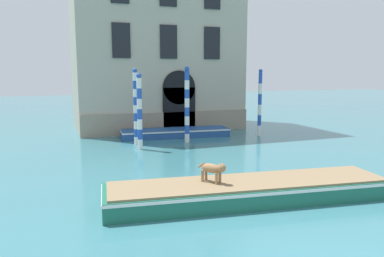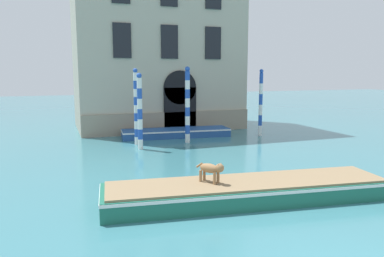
{
  "view_description": "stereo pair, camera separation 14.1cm",
  "coord_description": "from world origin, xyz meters",
  "px_view_note": "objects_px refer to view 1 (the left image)",
  "views": [
    {
      "loc": [
        -4.65,
        -3.63,
        3.7
      ],
      "look_at": [
        1.17,
        11.83,
        1.2
      ],
      "focal_mm": 35.0,
      "sensor_mm": 36.0,
      "label": 1
    },
    {
      "loc": [
        -4.51,
        -3.68,
        3.7
      ],
      "look_at": [
        1.17,
        11.83,
        1.2
      ],
      "focal_mm": 35.0,
      "sensor_mm": 36.0,
      "label": 2
    }
  ],
  "objects_px": {
    "boat_foreground": "(250,190)",
    "mooring_pole_3": "(140,111)",
    "mooring_pole_0": "(136,107)",
    "mooring_pole_2": "(260,103)",
    "mooring_pole_1": "(187,105)",
    "boat_moored_near_palazzo": "(175,133)",
    "dog_on_deck": "(213,169)"
  },
  "relations": [
    {
      "from": "mooring_pole_1",
      "to": "mooring_pole_2",
      "type": "relative_size",
      "value": 1.03
    },
    {
      "from": "mooring_pole_1",
      "to": "boat_moored_near_palazzo",
      "type": "bearing_deg",
      "value": 91.13
    },
    {
      "from": "mooring_pole_0",
      "to": "mooring_pole_1",
      "type": "relative_size",
      "value": 0.97
    },
    {
      "from": "boat_foreground",
      "to": "dog_on_deck",
      "type": "height_order",
      "value": "dog_on_deck"
    },
    {
      "from": "boat_foreground",
      "to": "boat_moored_near_palazzo",
      "type": "height_order",
      "value": "boat_foreground"
    },
    {
      "from": "boat_foreground",
      "to": "mooring_pole_0",
      "type": "xyz_separation_m",
      "value": [
        -1.27,
        9.49,
        1.65
      ]
    },
    {
      "from": "mooring_pole_1",
      "to": "mooring_pole_3",
      "type": "bearing_deg",
      "value": -161.74
    },
    {
      "from": "boat_moored_near_palazzo",
      "to": "mooring_pole_3",
      "type": "distance_m",
      "value": 4.2
    },
    {
      "from": "dog_on_deck",
      "to": "mooring_pole_3",
      "type": "relative_size",
      "value": 0.22
    },
    {
      "from": "dog_on_deck",
      "to": "mooring_pole_0",
      "type": "xyz_separation_m",
      "value": [
        -0.2,
        9.28,
        0.97
      ]
    },
    {
      "from": "boat_moored_near_palazzo",
      "to": "mooring_pole_1",
      "type": "height_order",
      "value": "mooring_pole_1"
    },
    {
      "from": "boat_moored_near_palazzo",
      "to": "mooring_pole_2",
      "type": "distance_m",
      "value": 5.19
    },
    {
      "from": "boat_foreground",
      "to": "mooring_pole_2",
      "type": "xyz_separation_m",
      "value": [
        6.05,
        9.65,
        1.64
      ]
    },
    {
      "from": "mooring_pole_2",
      "to": "mooring_pole_3",
      "type": "relative_size",
      "value": 1.06
    },
    {
      "from": "dog_on_deck",
      "to": "mooring_pole_0",
      "type": "distance_m",
      "value": 9.34
    },
    {
      "from": "boat_foreground",
      "to": "mooring_pole_0",
      "type": "relative_size",
      "value": 2.19
    },
    {
      "from": "boat_foreground",
      "to": "mooring_pole_1",
      "type": "relative_size",
      "value": 2.14
    },
    {
      "from": "mooring_pole_1",
      "to": "mooring_pole_2",
      "type": "xyz_separation_m",
      "value": [
        4.66,
        0.48,
        -0.06
      ]
    },
    {
      "from": "boat_moored_near_palazzo",
      "to": "mooring_pole_1",
      "type": "distance_m",
      "value": 2.59
    },
    {
      "from": "boat_foreground",
      "to": "mooring_pole_0",
      "type": "height_order",
      "value": "mooring_pole_0"
    },
    {
      "from": "mooring_pole_2",
      "to": "mooring_pole_3",
      "type": "xyz_separation_m",
      "value": [
        -7.39,
        -1.38,
        -0.1
      ]
    },
    {
      "from": "dog_on_deck",
      "to": "mooring_pole_3",
      "type": "xyz_separation_m",
      "value": [
        -0.27,
        8.07,
        0.86
      ]
    },
    {
      "from": "boat_moored_near_palazzo",
      "to": "mooring_pole_3",
      "type": "xyz_separation_m",
      "value": [
        -2.69,
        -2.79,
        1.61
      ]
    },
    {
      "from": "mooring_pole_0",
      "to": "boat_moored_near_palazzo",
      "type": "bearing_deg",
      "value": 31.05
    },
    {
      "from": "boat_foreground",
      "to": "mooring_pole_3",
      "type": "xyz_separation_m",
      "value": [
        -1.34,
        8.28,
        1.53
      ]
    },
    {
      "from": "boat_foreground",
      "to": "mooring_pole_3",
      "type": "relative_size",
      "value": 2.33
    },
    {
      "from": "boat_foreground",
      "to": "mooring_pole_1",
      "type": "bearing_deg",
      "value": 88.77
    },
    {
      "from": "mooring_pole_2",
      "to": "boat_foreground",
      "type": "bearing_deg",
      "value": -122.06
    },
    {
      "from": "boat_foreground",
      "to": "boat_moored_near_palazzo",
      "type": "relative_size",
      "value": 1.35
    },
    {
      "from": "boat_moored_near_palazzo",
      "to": "mooring_pole_1",
      "type": "relative_size",
      "value": 1.58
    },
    {
      "from": "dog_on_deck",
      "to": "boat_moored_near_palazzo",
      "type": "height_order",
      "value": "dog_on_deck"
    },
    {
      "from": "mooring_pole_0",
      "to": "mooring_pole_2",
      "type": "xyz_separation_m",
      "value": [
        7.32,
        0.17,
        -0.01
      ]
    }
  ]
}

